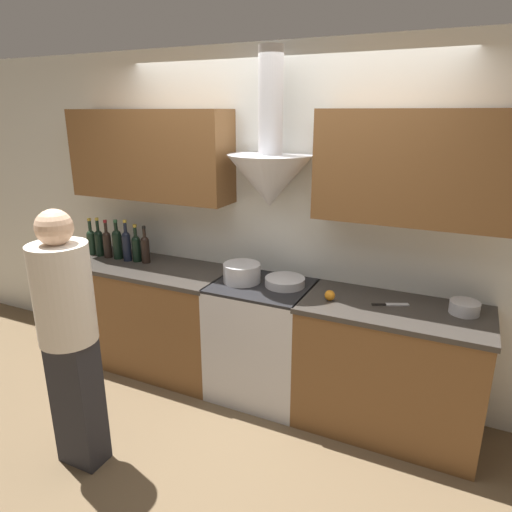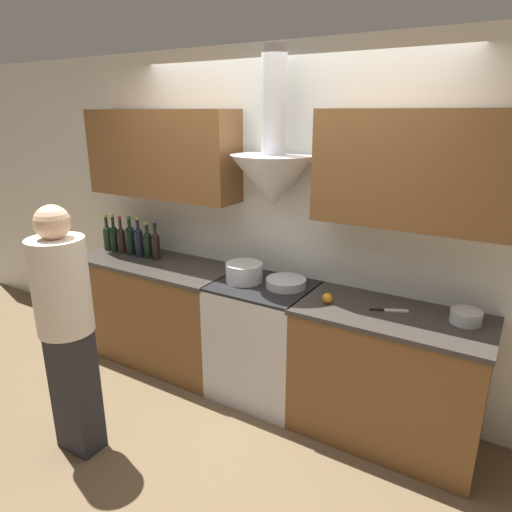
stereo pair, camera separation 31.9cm
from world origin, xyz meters
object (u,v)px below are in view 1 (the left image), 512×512
Objects in this scene: wine_bottle_0 at (91,240)px; stock_pot at (242,273)px; wine_bottle_3 at (117,242)px; mixing_bowl at (285,282)px; stove_range at (262,340)px; wine_bottle_4 at (127,244)px; orange_fruit at (330,295)px; saucepan at (465,307)px; wine_bottle_6 at (145,248)px; wine_bottle_1 at (99,241)px; person_foreground_left at (68,332)px; wine_bottle_2 at (107,243)px; wine_bottle_5 at (136,247)px.

stock_pot is at bearing -1.90° from wine_bottle_0.
wine_bottle_3 reaches higher than mixing_bowl.
mixing_bowl is (0.16, 0.05, 0.48)m from stove_range.
mixing_bowl is (1.44, 0.02, -0.11)m from wine_bottle_4.
stock_pot is at bearing -1.85° from wine_bottle_4.
wine_bottle_4 is 5.04× the size of orange_fruit.
wine_bottle_0 is at bearing -179.16° from saucepan.
stove_range is 1.24m from wine_bottle_6.
stove_range is at bearing -176.30° from saucepan.
wine_bottle_1 is 0.32m from wine_bottle_4.
wine_bottle_1 is 0.21× the size of person_foreground_left.
wine_bottle_4 is 1.44m from mixing_bowl.
wine_bottle_1 reaches higher than saucepan.
stock_pot is at bearing -1.57° from wine_bottle_2.
wine_bottle_2 is 1.19× the size of stock_pot.
person_foreground_left reaches higher than stove_range.
stove_range is 1.41m from wine_bottle_4.
wine_bottle_6 is at bearing 0.04° from wine_bottle_5.
wine_bottle_4 is at bearing -0.10° from wine_bottle_2.
wine_bottle_3 is 0.29m from wine_bottle_6.
wine_bottle_6 is at bearing 176.58° from stock_pot.
wine_bottle_6 reaches higher than mixing_bowl.
mixing_bowl is (1.75, 0.01, -0.10)m from wine_bottle_1.
person_foreground_left is at bearing -64.73° from wine_bottle_4.
wine_bottle_0 is 0.92× the size of wine_bottle_4.
wine_bottle_3 reaches higher than wine_bottle_1.
stock_pot is (0.93, -0.06, -0.06)m from wine_bottle_6.
wine_bottle_1 is at bearing -179.00° from saucepan.
wine_bottle_2 is at bearing -4.18° from wine_bottle_1.
stock_pot is (1.33, -0.04, -0.06)m from wine_bottle_2.
wine_bottle_4 is at bearing -173.73° from wine_bottle_6.
wine_bottle_5 is 1.30m from person_foreground_left.
person_foreground_left reaches higher than wine_bottle_3.
person_foreground_left is (0.97, -1.19, -0.14)m from wine_bottle_0.
wine_bottle_3 is at bearing 174.81° from wine_bottle_4.
wine_bottle_6 is (0.40, 0.02, -0.00)m from wine_bottle_2.
wine_bottle_3 is 4.87× the size of orange_fruit.
wine_bottle_3 is 2.75m from saucepan.
wine_bottle_3 is 1.08× the size of wine_bottle_6.
wine_bottle_4 reaches higher than orange_fruit.
wine_bottle_0 is 0.96× the size of wine_bottle_1.
wine_bottle_0 is 1.85m from mixing_bowl.
person_foreground_left is (0.87, -1.19, -0.14)m from wine_bottle_1.
saucepan is at bearing 1.18° from wine_bottle_2.
wine_bottle_5 is (0.50, 0.00, 0.00)m from wine_bottle_0.
wine_bottle_4 is at bearing -1.39° from wine_bottle_1.
stove_range is 2.75× the size of wine_bottle_2.
saucepan is at bearing 30.74° from person_foreground_left.
orange_fruit is (1.81, -0.10, -0.11)m from wine_bottle_4.
orange_fruit is (2.22, -0.11, -0.09)m from wine_bottle_0.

